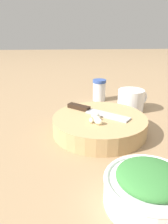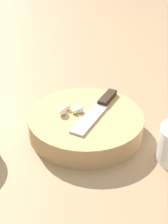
% 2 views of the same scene
% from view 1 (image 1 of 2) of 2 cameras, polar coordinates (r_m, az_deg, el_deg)
% --- Properties ---
extents(ground_plane, '(5.00, 5.00, 0.00)m').
position_cam_1_polar(ground_plane, '(0.68, 0.22, -3.89)').
color(ground_plane, '#997A56').
extents(cutting_board, '(0.27, 0.27, 0.05)m').
position_cam_1_polar(cutting_board, '(0.64, 4.05, -3.29)').
color(cutting_board, tan).
rests_on(cutting_board, ground_plane).
extents(chef_knife, '(0.15, 0.18, 0.01)m').
position_cam_1_polar(chef_knife, '(0.66, 2.37, 0.24)').
color(chef_knife, black).
rests_on(chef_knife, cutting_board).
extents(garlic_cloves, '(0.06, 0.04, 0.02)m').
position_cam_1_polar(garlic_cloves, '(0.60, 3.17, -1.76)').
color(garlic_cloves, beige).
rests_on(garlic_cloves, cutting_board).
extents(herb_bowl, '(0.16, 0.16, 0.07)m').
position_cam_1_polar(herb_bowl, '(0.41, 16.61, -18.28)').
color(herb_bowl, white).
rests_on(herb_bowl, ground_plane).
extents(spice_jar, '(0.06, 0.06, 0.09)m').
position_cam_1_polar(spice_jar, '(0.92, 3.99, 5.75)').
color(spice_jar, silver).
rests_on(spice_jar, ground_plane).
extents(coffee_mug, '(0.10, 0.12, 0.08)m').
position_cam_1_polar(coffee_mug, '(0.82, 12.21, 3.05)').
color(coffee_mug, white).
rests_on(coffee_mug, ground_plane).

